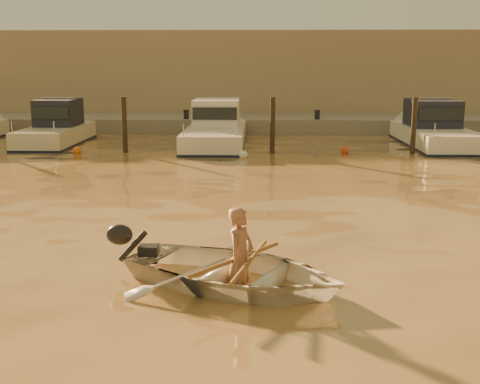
{
  "coord_description": "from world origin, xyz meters",
  "views": [
    {
      "loc": [
        -0.77,
        -7.62,
        3.15
      ],
      "look_at": [
        -1.08,
        3.58,
        0.75
      ],
      "focal_mm": 45.0,
      "sensor_mm": 36.0,
      "label": 1
    }
  ],
  "objects_px": {
    "waterfront_building": "(270,77)",
    "dinghy": "(234,272)",
    "moored_boat_4": "(436,130)",
    "moored_boat_2": "(216,129)",
    "person": "(241,258)",
    "moored_boat_1": "(55,128)"
  },
  "relations": [
    {
      "from": "waterfront_building",
      "to": "dinghy",
      "type": "bearing_deg",
      "value": -92.33
    },
    {
      "from": "waterfront_building",
      "to": "moored_boat_4",
      "type": "bearing_deg",
      "value": -60.5
    },
    {
      "from": "moored_boat_2",
      "to": "moored_boat_4",
      "type": "height_order",
      "value": "same"
    },
    {
      "from": "person",
      "to": "moored_boat_4",
      "type": "bearing_deg",
      "value": -0.61
    },
    {
      "from": "moored_boat_4",
      "to": "waterfront_building",
      "type": "bearing_deg",
      "value": 119.5
    },
    {
      "from": "moored_boat_1",
      "to": "moored_boat_2",
      "type": "distance_m",
      "value": 6.38
    },
    {
      "from": "moored_boat_1",
      "to": "moored_boat_4",
      "type": "distance_m",
      "value": 14.98
    },
    {
      "from": "person",
      "to": "moored_boat_4",
      "type": "relative_size",
      "value": 0.22
    },
    {
      "from": "person",
      "to": "moored_boat_1",
      "type": "relative_size",
      "value": 0.26
    },
    {
      "from": "moored_boat_2",
      "to": "moored_boat_4",
      "type": "distance_m",
      "value": 8.59
    },
    {
      "from": "person",
      "to": "dinghy",
      "type": "bearing_deg",
      "value": 90.0
    },
    {
      "from": "moored_boat_1",
      "to": "moored_boat_2",
      "type": "height_order",
      "value": "same"
    },
    {
      "from": "waterfront_building",
      "to": "person",
      "type": "bearing_deg",
      "value": -92.13
    },
    {
      "from": "moored_boat_2",
      "to": "dinghy",
      "type": "bearing_deg",
      "value": -85.21
    },
    {
      "from": "dinghy",
      "to": "waterfront_building",
      "type": "xyz_separation_m",
      "value": [
        1.08,
        26.42,
        2.18
      ]
    },
    {
      "from": "dinghy",
      "to": "person",
      "type": "height_order",
      "value": "person"
    },
    {
      "from": "dinghy",
      "to": "moored_boat_2",
      "type": "xyz_separation_m",
      "value": [
        -1.29,
        15.42,
        0.41
      ]
    },
    {
      "from": "moored_boat_1",
      "to": "waterfront_building",
      "type": "bearing_deg",
      "value": 51.49
    },
    {
      "from": "person",
      "to": "moored_boat_2",
      "type": "relative_size",
      "value": 0.2
    },
    {
      "from": "moored_boat_1",
      "to": "moored_boat_2",
      "type": "xyz_separation_m",
      "value": [
        6.38,
        0.0,
        0.0
      ]
    },
    {
      "from": "person",
      "to": "waterfront_building",
      "type": "xyz_separation_m",
      "value": [
        0.99,
        26.46,
        1.96
      ]
    },
    {
      "from": "dinghy",
      "to": "moored_boat_1",
      "type": "relative_size",
      "value": 0.57
    }
  ]
}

